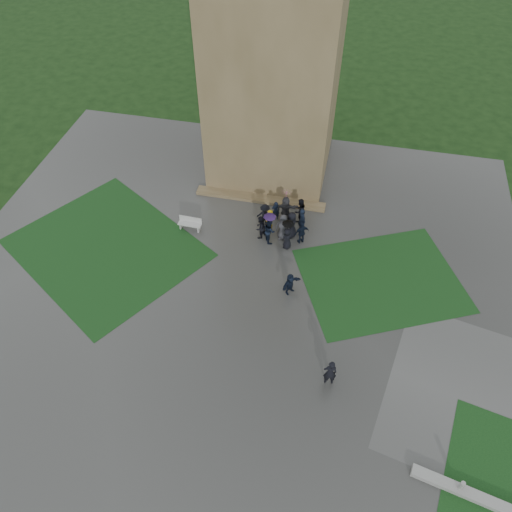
% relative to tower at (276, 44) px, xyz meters
% --- Properties ---
extents(ground, '(120.00, 120.00, 0.00)m').
position_rel_tower_xyz_m(ground, '(0.00, -15.00, -9.00)').
color(ground, black).
extents(plaza, '(34.00, 34.00, 0.02)m').
position_rel_tower_xyz_m(plaza, '(0.00, -13.00, -8.99)').
color(plaza, '#343432').
rests_on(plaza, ground).
extents(lawn_inset_left, '(14.10, 13.46, 0.01)m').
position_rel_tower_xyz_m(lawn_inset_left, '(-8.50, -11.00, -8.97)').
color(lawn_inset_left, '#123514').
rests_on(lawn_inset_left, plaza).
extents(lawn_inset_right, '(11.12, 10.15, 0.01)m').
position_rel_tower_xyz_m(lawn_inset_right, '(8.50, -10.00, -8.97)').
color(lawn_inset_right, '#123514').
rests_on(lawn_inset_right, plaza).
extents(tower, '(8.00, 8.00, 18.00)m').
position_rel_tower_xyz_m(tower, '(0.00, 0.00, 0.00)').
color(tower, brown).
rests_on(tower, ground).
extents(tower_plinth, '(9.00, 0.80, 0.22)m').
position_rel_tower_xyz_m(tower_plinth, '(0.00, -4.40, -8.87)').
color(tower_plinth, brown).
rests_on(tower_plinth, plaza).
extents(bench, '(1.54, 0.53, 0.88)m').
position_rel_tower_xyz_m(bench, '(-3.85, -8.16, -8.53)').
color(bench, '#B8B7B3').
rests_on(bench, plaza).
extents(visitor_cluster, '(3.70, 3.51, 2.39)m').
position_rel_tower_xyz_m(visitor_cluster, '(2.06, -7.13, -7.98)').
color(visitor_cluster, black).
rests_on(visitor_cluster, plaza).
extents(pedestrian_mid, '(1.19, 1.37, 1.46)m').
position_rel_tower_xyz_m(pedestrian_mid, '(3.35, -12.03, -8.25)').
color(pedestrian_mid, black).
rests_on(pedestrian_mid, plaza).
extents(pedestrian_near, '(0.72, 0.53, 1.81)m').
position_rel_tower_xyz_m(pedestrian_near, '(6.22, -17.33, -8.07)').
color(pedestrian_near, black).
rests_on(pedestrian_near, plaza).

